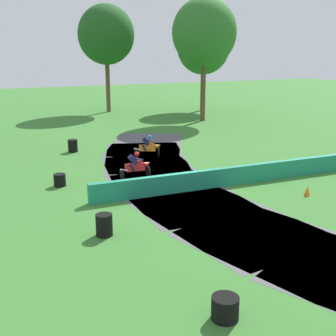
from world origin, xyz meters
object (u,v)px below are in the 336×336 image
object	(u,v)px
tire_stack_mid_a	(60,180)
traffic_cone	(307,191)
tire_stack_mid_b	(104,225)
tire_stack_near	(73,146)
tire_stack_far	(225,308)
motorcycle_chase_red	(136,166)
motorcycle_lead_orange	(148,147)

from	to	relation	value
tire_stack_mid_a	traffic_cone	world-z (taller)	tire_stack_mid_a
tire_stack_mid_b	traffic_cone	xyz separation A→B (m)	(9.66, 0.58, -0.18)
tire_stack_near	tire_stack_mid_a	xyz separation A→B (m)	(-2.13, -7.02, -0.10)
tire_stack_far	tire_stack_mid_b	bearing A→B (deg)	102.41
motorcycle_chase_red	tire_stack_near	size ratio (longest dim) A/B	2.12
tire_stack_near	traffic_cone	bearing A→B (deg)	-58.66
motorcycle_lead_orange	tire_stack_mid_b	xyz separation A→B (m)	(-5.70, -10.26, -0.25)
motorcycle_chase_red	tire_stack_mid_a	xyz separation A→B (m)	(-3.85, 0.25, -0.36)
traffic_cone	tire_stack_near	bearing A→B (deg)	121.34
motorcycle_lead_orange	tire_stack_mid_b	world-z (taller)	motorcycle_lead_orange
motorcycle_chase_red	tire_stack_far	distance (m)	12.59
tire_stack_near	tire_stack_mid_a	world-z (taller)	tire_stack_near
motorcycle_lead_orange	tire_stack_mid_a	distance (m)	7.12
motorcycle_lead_orange	traffic_cone	size ratio (longest dim) A/B	3.90
tire_stack_near	tire_stack_mid_a	distance (m)	7.33
motorcycle_chase_red	tire_stack_mid_b	bearing A→B (deg)	-118.91
tire_stack_near	tire_stack_mid_b	world-z (taller)	same
motorcycle_lead_orange	traffic_cone	world-z (taller)	motorcycle_lead_orange
tire_stack_mid_b	tire_stack_far	size ratio (longest dim) A/B	1.16
motorcycle_lead_orange	tire_stack_mid_b	bearing A→B (deg)	-119.04
motorcycle_chase_red	traffic_cone	distance (m)	8.43
motorcycle_lead_orange	tire_stack_near	size ratio (longest dim) A/B	2.14
tire_stack_mid_a	motorcycle_lead_orange	bearing A→B (deg)	31.42
tire_stack_mid_b	tire_stack_far	xyz separation A→B (m)	(1.34, -6.10, -0.10)
motorcycle_chase_red	tire_stack_far	bearing A→B (deg)	-99.77
traffic_cone	motorcycle_lead_orange	bearing A→B (deg)	112.30
tire_stack_mid_a	tire_stack_mid_b	world-z (taller)	tire_stack_mid_b
motorcycle_chase_red	tire_stack_near	xyz separation A→B (m)	(-1.73, 7.27, -0.26)
tire_stack_mid_b	motorcycle_lead_orange	bearing A→B (deg)	60.96
traffic_cone	tire_stack_far	bearing A→B (deg)	-141.22
motorcycle_lead_orange	tire_stack_far	distance (m)	16.93
motorcycle_lead_orange	tire_stack_mid_a	size ratio (longest dim) A/B	2.86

